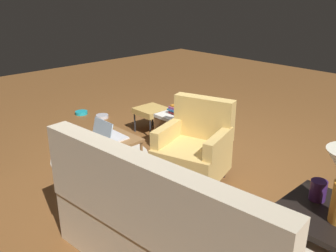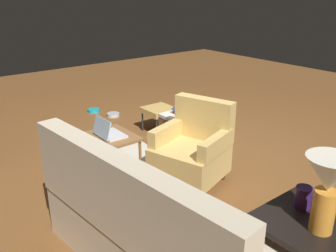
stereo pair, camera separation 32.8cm
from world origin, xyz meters
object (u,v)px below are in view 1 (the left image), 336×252
at_px(side_table, 326,236).
at_px(small_vase, 318,190).
at_px(couch, 176,232).
at_px(pet_bowl_steel, 102,116).
at_px(tv_remote, 178,110).
at_px(pet_bowl_teal, 81,113).
at_px(armchair, 194,149).
at_px(ottoman, 151,111).
at_px(book_stack_hamper, 179,110).
at_px(laptop, 108,134).
at_px(laptop_desk, 112,142).
at_px(wicker_hamper, 179,132).
at_px(yellow_mug, 184,102).

bearing_deg(side_table, small_vase, -35.54).
distance_m(couch, small_vase, 1.04).
relative_size(couch, pet_bowl_steel, 9.84).
height_order(tv_remote, pet_bowl_teal, tv_remote).
height_order(armchair, pet_bowl_steel, armchair).
height_order(ottoman, pet_bowl_teal, ottoman).
xyz_separation_m(small_vase, book_stack_hamper, (2.13, -0.76, -0.09)).
xyz_separation_m(side_table, laptop, (2.23, 0.23, 0.16)).
distance_m(side_table, pet_bowl_teal, 4.42).
distance_m(side_table, pet_bowl_steel, 4.06).
xyz_separation_m(couch, ottoman, (2.20, -1.68, -0.02)).
xyz_separation_m(laptop_desk, wicker_hamper, (0.04, -1.04, -0.18)).
bearing_deg(book_stack_hamper, laptop_desk, 92.32).
relative_size(armchair, ottoman, 2.17).
relative_size(side_table, pet_bowl_steel, 3.20).
bearing_deg(laptop, laptop_desk, -91.05).
xyz_separation_m(armchair, tv_remote, (0.77, -0.52, 0.13)).
relative_size(wicker_hamper, ottoman, 1.20).
xyz_separation_m(side_table, small_vase, (0.14, -0.10, 0.26)).
height_order(armchair, small_vase, armchair).
distance_m(side_table, laptop_desk, 2.24).
relative_size(small_vase, ottoman, 0.37).
distance_m(couch, ottoman, 2.77).
relative_size(side_table, yellow_mug, 6.40).
distance_m(tv_remote, pet_bowl_steel, 1.67).
height_order(small_vase, tv_remote, small_vase).
distance_m(armchair, laptop_desk, 0.87).
bearing_deg(pet_bowl_steel, ottoman, -169.68).
distance_m(laptop, pet_bowl_teal, 2.37).
height_order(laptop_desk, pet_bowl_teal, laptop_desk).
distance_m(laptop, book_stack_hamper, 1.09).
distance_m(laptop_desk, yellow_mug, 1.10).
distance_m(couch, yellow_mug, 2.16).
height_order(small_vase, book_stack_hamper, small_vase).
relative_size(side_table, tv_remote, 4.00).
height_order(yellow_mug, tv_remote, yellow_mug).
bearing_deg(wicker_hamper, tv_remote, -38.66).
bearing_deg(laptop, ottoman, -58.91).
bearing_deg(armchair, tv_remote, -33.99).
bearing_deg(couch, pet_bowl_steel, -25.13).
height_order(yellow_mug, ottoman, yellow_mug).
xyz_separation_m(book_stack_hamper, ottoman, (0.70, -0.15, -0.22)).
height_order(small_vase, yellow_mug, small_vase).
height_order(side_table, laptop, laptop).
bearing_deg(ottoman, armchair, 156.75).
height_order(small_vase, laptop, small_vase).
bearing_deg(couch, pet_bowl_teal, -20.69).
xyz_separation_m(couch, side_table, (-0.77, -0.68, 0.04)).
bearing_deg(small_vase, armchair, -12.10).
xyz_separation_m(laptop_desk, laptop, (0.00, 0.04, 0.11)).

